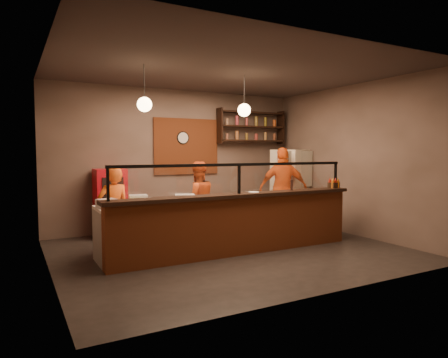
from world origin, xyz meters
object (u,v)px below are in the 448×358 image
fridge (291,187)px  pepper_mill (292,185)px  cook_right (283,188)px  condiment_caddy (334,185)px  cook_left (114,210)px  wall_clock (183,138)px  red_cooler (110,203)px  pizza_dough (224,199)px  cook_mid (198,201)px

fridge → pepper_mill: (-1.44, -1.88, 0.24)m
cook_right → pepper_mill: 1.68m
condiment_caddy → cook_right: bearing=96.7°
cook_left → condiment_caddy: cook_left is taller
wall_clock → cook_left: 2.93m
fridge → pepper_mill: 2.38m
red_cooler → condiment_caddy: (3.86, -2.43, 0.40)m
fridge → pizza_dough: fridge is taller
cook_mid → pizza_dough: size_ratio=3.33×
cook_mid → condiment_caddy: size_ratio=8.04×
cook_right → fridge: bearing=-116.6°
cook_right → fridge: (0.57, 0.46, -0.02)m
fridge → condiment_caddy: 1.95m
cook_left → fridge: (4.50, 0.83, 0.15)m
cook_mid → fridge: bearing=-164.1°
cook_left → cook_mid: bearing=-177.2°
red_cooler → pepper_mill: red_cooler is taller
cook_right → pizza_dough: cook_right is taller
cook_left → cook_mid: cook_mid is taller
cook_left → red_cooler: size_ratio=1.06×
cook_mid → condiment_caddy: cook_mid is taller
cook_mid → fridge: fridge is taller
fridge → red_cooler: size_ratio=1.28×
fridge → cook_mid: bearing=170.6°
fridge → cook_left: bearing=170.5°
cook_mid → fridge: 2.80m
red_cooler → pizza_dough: (1.67, -1.87, 0.19)m
cook_right → red_cooler: cook_right is taller
pizza_dough → pepper_mill: pepper_mill is taller
pizza_dough → pepper_mill: bearing=-25.4°
cook_right → red_cooler: 3.83m
wall_clock → red_cooler: bearing=-170.0°
condiment_caddy → fridge: bearing=78.1°
pizza_dough → cook_right: bearing=23.3°
pepper_mill → fridge: bearing=52.6°
wall_clock → cook_right: wall_clock is taller
red_cooler → condiment_caddy: size_ratio=7.25×
cook_left → pepper_mill: size_ratio=7.83×
cook_mid → pepper_mill: size_ratio=8.16×
cook_left → cook_right: size_ratio=0.81×
cook_right → pepper_mill: bearing=82.6°
wall_clock → red_cooler: wall_clock is taller
pizza_dough → condiment_caddy: bearing=-14.3°
cook_mid → red_cooler: (-1.51, 1.05, -0.08)m
cook_right → pizza_dough: size_ratio=3.95×
cook_left → fridge: 4.58m
fridge → condiment_caddy: fridge is taller
cook_right → pizza_dough: bearing=47.5°
cook_left → cook_mid: size_ratio=0.96×
wall_clock → condiment_caddy: wall_clock is taller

